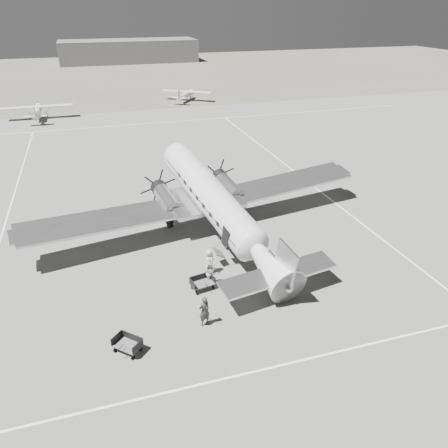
% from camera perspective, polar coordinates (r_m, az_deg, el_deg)
% --- Properties ---
extents(ground, '(260.00, 260.00, 0.00)m').
position_cam_1_polar(ground, '(35.78, 0.75, -2.06)').
color(ground, slate).
rests_on(ground, ground).
extents(taxi_line_near, '(60.00, 0.15, 0.01)m').
position_cam_1_polar(taxi_line_near, '(25.39, 10.89, -16.91)').
color(taxi_line_near, white).
rests_on(taxi_line_near, ground).
extents(taxi_line_right, '(0.15, 80.00, 0.01)m').
position_cam_1_polar(taxi_line_right, '(40.69, 17.06, 0.47)').
color(taxi_line_right, white).
rests_on(taxi_line_right, ground).
extents(taxi_line_left, '(0.15, 60.00, 0.01)m').
position_cam_1_polar(taxi_line_left, '(44.17, -26.46, 0.86)').
color(taxi_line_left, white).
rests_on(taxi_line_left, ground).
extents(taxi_line_horizon, '(90.00, 0.15, 0.01)m').
position_cam_1_polar(taxi_line_horizon, '(72.51, -9.21, 12.88)').
color(taxi_line_horizon, white).
rests_on(taxi_line_horizon, ground).
extents(grass_infield, '(260.00, 90.00, 0.01)m').
position_cam_1_polar(grass_infield, '(126.29, -13.28, 18.53)').
color(grass_infield, '#5D5A4E').
rests_on(grass_infield, ground).
extents(hangar_main, '(42.00, 14.00, 6.60)m').
position_cam_1_polar(hangar_main, '(151.09, -12.33, 21.21)').
color(hangar_main, '#5E5E5E').
rests_on(hangar_main, ground).
extents(dc3_airliner, '(33.62, 26.13, 5.78)m').
position_cam_1_polar(dc3_airliner, '(34.87, -0.97, 2.44)').
color(dc3_airliner, '#BCBBBE').
rests_on(dc3_airliner, ground).
extents(light_plane_left, '(11.39, 9.26, 2.36)m').
position_cam_1_polar(light_plane_left, '(79.84, -23.16, 13.28)').
color(light_plane_left, silver).
rests_on(light_plane_left, ground).
extents(light_plane_right, '(12.95, 12.40, 2.10)m').
position_cam_1_polar(light_plane_right, '(88.57, -4.98, 16.38)').
color(light_plane_right, silver).
rests_on(light_plane_right, ground).
extents(baggage_cart_near, '(1.82, 1.45, 0.92)m').
position_cam_1_polar(baggage_cart_near, '(29.75, -2.84, -7.73)').
color(baggage_cart_near, '#555555').
rests_on(baggage_cart_near, ground).
extents(baggage_cart_far, '(1.94, 1.93, 0.91)m').
position_cam_1_polar(baggage_cart_far, '(25.66, -12.50, -15.17)').
color(baggage_cart_far, '#555555').
rests_on(baggage_cart_far, ground).
extents(ground_crew, '(0.85, 0.69, 2.02)m').
position_cam_1_polar(ground_crew, '(26.50, -2.60, -11.26)').
color(ground_crew, '#333333').
rests_on(ground_crew, ground).
extents(ramp_agent, '(0.80, 0.94, 1.70)m').
position_cam_1_polar(ramp_agent, '(30.08, -1.78, -6.39)').
color(ramp_agent, '#B7B7B5').
rests_on(ramp_agent, ground).
extents(passenger, '(0.84, 1.06, 1.90)m').
position_cam_1_polar(passenger, '(31.13, -1.91, -4.90)').
color(passenger, '#B5B5B3').
rests_on(passenger, ground).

